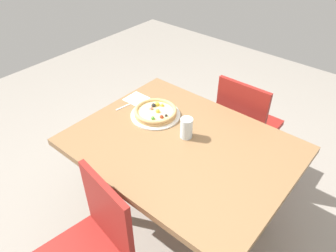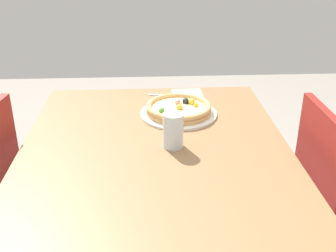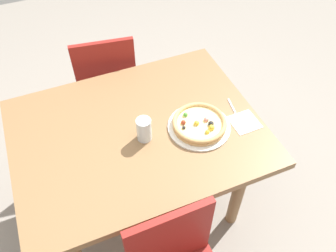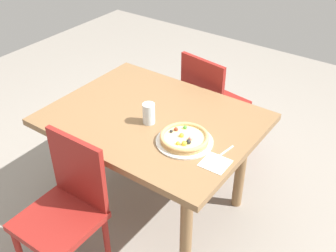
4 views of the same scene
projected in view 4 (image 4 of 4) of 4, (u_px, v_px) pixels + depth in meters
name	position (u px, v px, depth m)	size (l,w,h in m)	color
ground_plane	(155.00, 203.00, 2.93)	(6.00, 6.00, 0.00)	gray
dining_table	(153.00, 130.00, 2.57)	(1.26, 0.97, 0.74)	olive
chair_near	(211.00, 103.00, 3.11)	(0.45, 0.45, 0.89)	maroon
chair_far	(66.00, 208.00, 2.20)	(0.40, 0.40, 0.89)	maroon
plate	(184.00, 141.00, 2.29)	(0.32, 0.32, 0.01)	silver
pizza	(184.00, 138.00, 2.28)	(0.28, 0.28, 0.05)	tan
fork	(222.00, 154.00, 2.20)	(0.04, 0.17, 0.00)	silver
drinking_glass	(149.00, 113.00, 2.42)	(0.07, 0.07, 0.13)	silver
napkin	(215.00, 163.00, 2.14)	(0.14, 0.14, 0.00)	white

